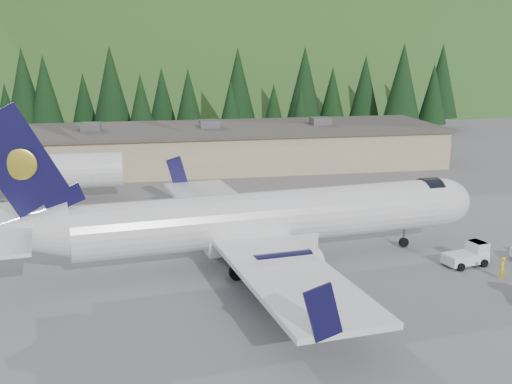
% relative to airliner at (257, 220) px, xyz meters
% --- Properties ---
extents(ground, '(600.00, 600.00, 0.00)m').
position_rel_airliner_xyz_m(ground, '(1.09, 0.14, -3.33)').
color(ground, slate).
extents(airliner, '(37.73, 35.50, 12.52)m').
position_rel_airliner_xyz_m(airliner, '(0.00, 0.00, 0.00)').
color(airliner, white).
rests_on(airliner, ground).
extents(baggage_tug_a, '(3.47, 2.47, 1.71)m').
position_rel_airliner_xyz_m(baggage_tug_a, '(15.31, -3.30, -2.57)').
color(baggage_tug_a, white).
rests_on(baggage_tug_a, ground).
extents(terminal_building, '(71.00, 17.00, 6.10)m').
position_rel_airliner_xyz_m(terminal_building, '(-3.92, 38.14, -0.71)').
color(terminal_building, tan).
rests_on(terminal_building, ground).
extents(ramp_worker, '(0.71, 0.68, 1.63)m').
position_rel_airliner_xyz_m(ramp_worker, '(16.13, -6.40, -2.52)').
color(ramp_worker, yellow).
rests_on(ramp_worker, ground).
extents(tree_line, '(112.26, 19.12, 14.49)m').
position_rel_airliner_xyz_m(tree_line, '(-3.59, 61.67, 4.62)').
color(tree_line, black).
rests_on(tree_line, ground).
extents(hills, '(614.00, 330.00, 300.00)m').
position_rel_airliner_xyz_m(hills, '(54.43, 207.52, -86.13)').
color(hills, '#2F4D19').
rests_on(hills, ground).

